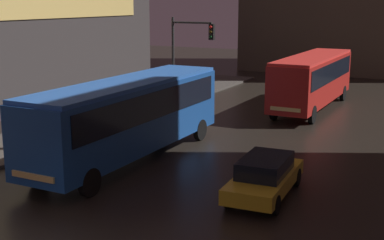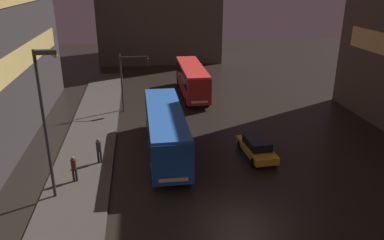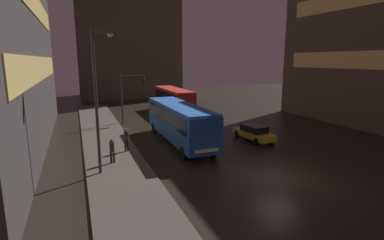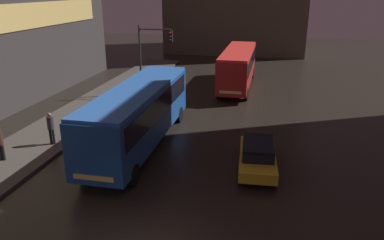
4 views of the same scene
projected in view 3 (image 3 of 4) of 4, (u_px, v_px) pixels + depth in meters
ground_plane at (278, 176)px, 18.40m from camera, size 120.00×120.00×0.00m
sidewalk_left at (109, 147)px, 24.32m from camera, size 4.00×48.00×0.15m
building_far_backdrop at (126, 24)px, 56.04m from camera, size 18.07×12.00×27.40m
bus_near at (179, 120)px, 25.39m from camera, size 2.61×11.39×3.36m
bus_far at (173, 98)px, 39.65m from camera, size 2.43×10.70×3.30m
car_taxi at (254, 132)px, 26.58m from camera, size 1.96×4.44×1.38m
pedestrian_near at (112, 149)px, 20.22m from camera, size 0.46×0.46×1.72m
pedestrian_mid at (126, 138)px, 22.83m from camera, size 0.50×0.50×1.81m
traffic_light_main at (130, 90)px, 33.11m from camera, size 2.76×0.35×5.60m
street_lamp_sidewalk at (99, 82)px, 17.57m from camera, size 1.25×0.36×8.65m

